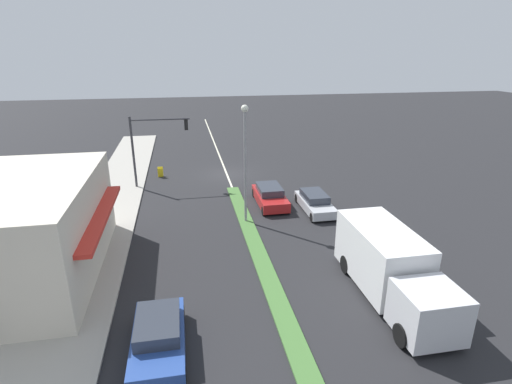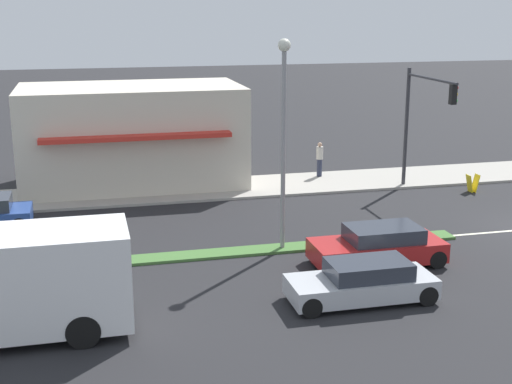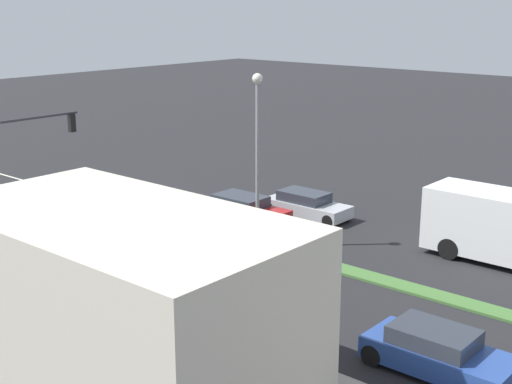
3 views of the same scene
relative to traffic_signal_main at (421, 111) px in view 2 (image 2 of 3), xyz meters
The scene contains 9 objects.
ground_plane 17.20m from the traffic_signal_main, 111.44° to the left, with size 160.00×160.00×0.00m, color #232326.
sidewalk_right 16.79m from the traffic_signal_main, 79.87° to the left, with size 4.00×73.00×0.12m, color #A8A399.
building_corner_store 13.68m from the traffic_signal_main, 69.05° to the left, with size 6.43×10.48×4.72m.
traffic_signal_main is the anchor object (origin of this frame).
street_lamp 10.32m from the traffic_signal_main, 126.58° to the left, with size 0.44×0.44×7.37m.
pedestrian 5.97m from the traffic_signal_main, 41.33° to the left, with size 0.34×0.34×1.75m.
warning_aframe_sign 4.40m from the traffic_signal_main, 97.59° to the right, with size 0.45×0.53×0.84m.
sedan_silver 13.65m from the traffic_signal_main, 147.13° to the left, with size 1.73×4.36×1.25m.
hatchback_red 10.50m from the traffic_signal_main, 146.55° to the left, with size 1.89×4.46×1.33m.
Camera 2 is at (-23.41, 17.35, 8.54)m, focal length 50.00 mm.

